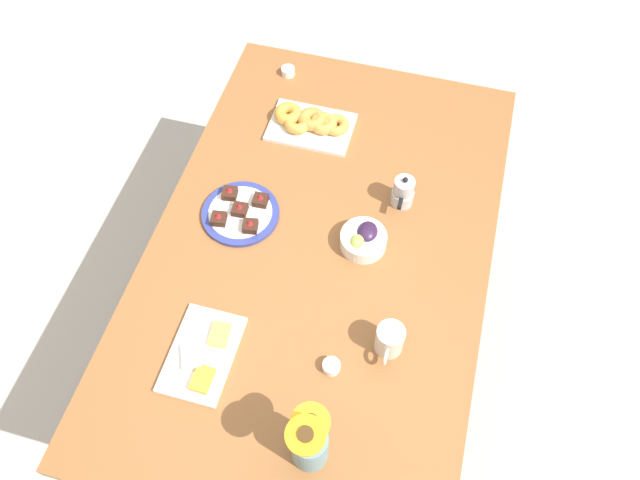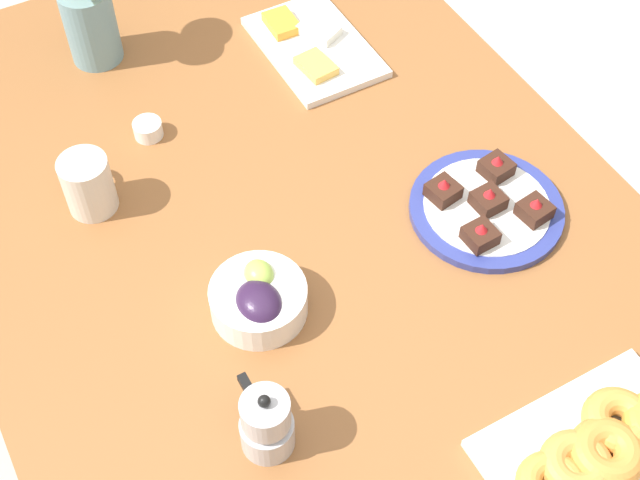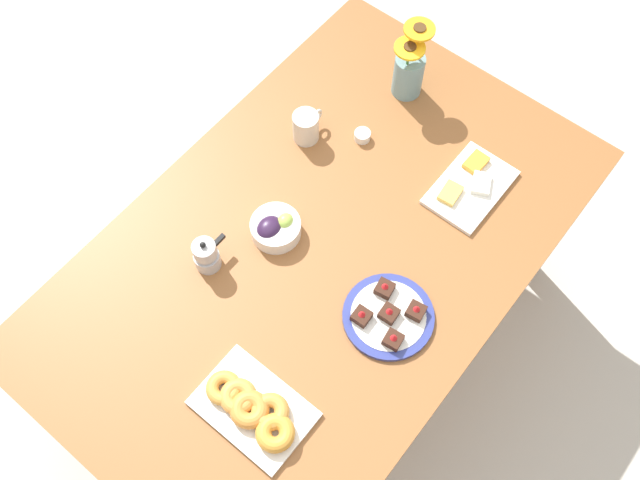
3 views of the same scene
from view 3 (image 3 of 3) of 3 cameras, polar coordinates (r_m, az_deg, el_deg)
The scene contains 10 objects.
ground_plane at distance 2.62m, azimuth 0.00°, elevation -7.80°, with size 6.00×6.00×0.00m, color #B7B2A8.
dining_table at distance 2.02m, azimuth 0.00°, elevation -1.63°, with size 1.60×1.00×0.74m.
coffee_mug at distance 2.09m, azimuth -1.12°, elevation 9.08°, with size 0.11×0.08×0.10m.
grape_bowl at distance 1.94m, azimuth -3.60°, elevation 0.99°, with size 0.14×0.14×0.07m.
cheese_platter at distance 2.07m, azimuth 11.93°, elevation 4.29°, with size 0.26×0.17×0.03m.
croissant_platter at distance 1.77m, azimuth -5.37°, elevation -13.30°, with size 0.19×0.28×0.05m.
jam_cup_berry at distance 2.12m, azimuth 3.41°, elevation 8.36°, with size 0.05×0.05×0.03m.
dessert_plate at distance 1.85m, azimuth 5.50°, elevation -6.06°, with size 0.24×0.24×0.05m.
flower_vase at distance 2.18m, azimuth 7.13°, elevation 13.27°, with size 0.13×0.09×0.25m.
moka_pot at distance 1.90m, azimuth -9.08°, elevation -1.22°, with size 0.11×0.07×0.12m.
Camera 3 is at (-0.68, -0.55, 2.47)m, focal length 40.00 mm.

